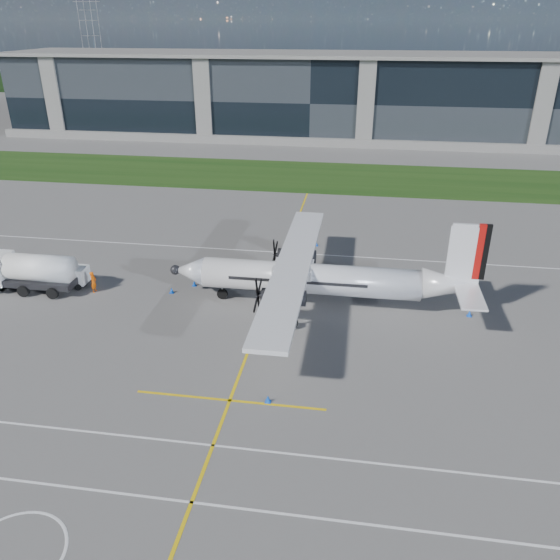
{
  "coord_description": "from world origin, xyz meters",
  "views": [
    {
      "loc": [
        10.21,
        -32.46,
        21.35
      ],
      "look_at": [
        4.31,
        6.04,
        2.69
      ],
      "focal_mm": 35.0,
      "sensor_mm": 36.0,
      "label": 1
    }
  ],
  "objects_px": {
    "safety_cone_portwing": "(268,399)",
    "baggage_tug": "(72,276)",
    "safety_cone_fwd": "(172,290)",
    "safety_cone_nose_stbd": "(194,283)",
    "turboprop_aircraft": "(322,263)",
    "safety_cone_tail": "(469,313)",
    "safety_cone_stbdwing": "(316,244)",
    "pylon_west": "(92,41)",
    "ground_crew_person": "(93,280)",
    "fuel_tanker_truck": "(21,272)"
  },
  "relations": [
    {
      "from": "turboprop_aircraft",
      "to": "safety_cone_portwing",
      "type": "distance_m",
      "value": 13.71
    },
    {
      "from": "pylon_west",
      "to": "safety_cone_nose_stbd",
      "type": "distance_m",
      "value": 160.68
    },
    {
      "from": "safety_cone_portwing",
      "to": "safety_cone_tail",
      "type": "relative_size",
      "value": 1.0
    },
    {
      "from": "baggage_tug",
      "to": "safety_cone_portwing",
      "type": "xyz_separation_m",
      "value": [
        19.87,
        -13.5,
        -0.64
      ]
    },
    {
      "from": "fuel_tanker_truck",
      "to": "safety_cone_stbdwing",
      "type": "bearing_deg",
      "value": 29.87
    },
    {
      "from": "pylon_west",
      "to": "safety_cone_nose_stbd",
      "type": "relative_size",
      "value": 60.0
    },
    {
      "from": "ground_crew_person",
      "to": "safety_cone_nose_stbd",
      "type": "xyz_separation_m",
      "value": [
        8.2,
        2.43,
        -0.83
      ]
    },
    {
      "from": "turboprop_aircraft",
      "to": "ground_crew_person",
      "type": "bearing_deg",
      "value": -178.79
    },
    {
      "from": "baggage_tug",
      "to": "pylon_west",
      "type": "bearing_deg",
      "value": 114.72
    },
    {
      "from": "turboprop_aircraft",
      "to": "safety_cone_tail",
      "type": "height_order",
      "value": "turboprop_aircraft"
    },
    {
      "from": "safety_cone_stbdwing",
      "to": "safety_cone_portwing",
      "type": "bearing_deg",
      "value": -91.26
    },
    {
      "from": "pylon_west",
      "to": "safety_cone_fwd",
      "type": "height_order",
      "value": "pylon_west"
    },
    {
      "from": "safety_cone_stbdwing",
      "to": "ground_crew_person",
      "type": "bearing_deg",
      "value": -143.16
    },
    {
      "from": "safety_cone_portwing",
      "to": "baggage_tug",
      "type": "bearing_deg",
      "value": 145.82
    },
    {
      "from": "safety_cone_nose_stbd",
      "to": "safety_cone_portwing",
      "type": "xyz_separation_m",
      "value": [
        9.24,
        -15.06,
        0.0
      ]
    },
    {
      "from": "turboprop_aircraft",
      "to": "safety_cone_fwd",
      "type": "xyz_separation_m",
      "value": [
        -12.91,
        0.38,
        -3.63
      ]
    },
    {
      "from": "turboprop_aircraft",
      "to": "safety_cone_portwing",
      "type": "relative_size",
      "value": 51.68
    },
    {
      "from": "turboprop_aircraft",
      "to": "safety_cone_nose_stbd",
      "type": "bearing_deg",
      "value": 169.97
    },
    {
      "from": "fuel_tanker_truck",
      "to": "turboprop_aircraft",
      "type": "bearing_deg",
      "value": 1.99
    },
    {
      "from": "safety_cone_portwing",
      "to": "safety_cone_tail",
      "type": "bearing_deg",
      "value": 43.04
    },
    {
      "from": "turboprop_aircraft",
      "to": "safety_cone_stbdwing",
      "type": "height_order",
      "value": "turboprop_aircraft"
    },
    {
      "from": "fuel_tanker_truck",
      "to": "baggage_tug",
      "type": "relative_size",
      "value": 3.01
    },
    {
      "from": "pylon_west",
      "to": "safety_cone_tail",
      "type": "distance_m",
      "value": 174.53
    },
    {
      "from": "baggage_tug",
      "to": "safety_cone_fwd",
      "type": "height_order",
      "value": "baggage_tug"
    },
    {
      "from": "fuel_tanker_truck",
      "to": "safety_cone_stbdwing",
      "type": "height_order",
      "value": "fuel_tanker_truck"
    },
    {
      "from": "fuel_tanker_truck",
      "to": "pylon_west",
      "type": "bearing_deg",
      "value": 113.21
    },
    {
      "from": "safety_cone_nose_stbd",
      "to": "turboprop_aircraft",
      "type": "bearing_deg",
      "value": -10.03
    },
    {
      "from": "baggage_tug",
      "to": "safety_cone_nose_stbd",
      "type": "relative_size",
      "value": 5.91
    },
    {
      "from": "ground_crew_person",
      "to": "safety_cone_fwd",
      "type": "xyz_separation_m",
      "value": [
        6.67,
        0.79,
        -0.83
      ]
    },
    {
      "from": "turboprop_aircraft",
      "to": "safety_cone_fwd",
      "type": "height_order",
      "value": "turboprop_aircraft"
    },
    {
      "from": "turboprop_aircraft",
      "to": "safety_cone_fwd",
      "type": "distance_m",
      "value": 13.42
    },
    {
      "from": "safety_cone_tail",
      "to": "safety_cone_stbdwing",
      "type": "bearing_deg",
      "value": 135.76
    },
    {
      "from": "safety_cone_stbdwing",
      "to": "safety_cone_tail",
      "type": "bearing_deg",
      "value": -44.24
    },
    {
      "from": "pylon_west",
      "to": "turboprop_aircraft",
      "type": "xyz_separation_m",
      "value": [
        87.51,
        -142.74,
        -11.12
      ]
    },
    {
      "from": "ground_crew_person",
      "to": "baggage_tug",
      "type": "bearing_deg",
      "value": 69.6
    },
    {
      "from": "turboprop_aircraft",
      "to": "ground_crew_person",
      "type": "height_order",
      "value": "turboprop_aircraft"
    },
    {
      "from": "baggage_tug",
      "to": "ground_crew_person",
      "type": "distance_m",
      "value": 2.59
    },
    {
      "from": "baggage_tug",
      "to": "safety_cone_tail",
      "type": "relative_size",
      "value": 5.91
    },
    {
      "from": "ground_crew_person",
      "to": "safety_cone_tail",
      "type": "xyz_separation_m",
      "value": [
        31.43,
        0.43,
        -0.83
      ]
    },
    {
      "from": "baggage_tug",
      "to": "safety_cone_nose_stbd",
      "type": "xyz_separation_m",
      "value": [
        10.63,
        1.56,
        -0.64
      ]
    },
    {
      "from": "turboprop_aircraft",
      "to": "safety_cone_stbdwing",
      "type": "relative_size",
      "value": 51.68
    },
    {
      "from": "turboprop_aircraft",
      "to": "safety_cone_nose_stbd",
      "type": "relative_size",
      "value": 51.68
    },
    {
      "from": "safety_cone_fwd",
      "to": "turboprop_aircraft",
      "type": "bearing_deg",
      "value": -1.68
    },
    {
      "from": "turboprop_aircraft",
      "to": "fuel_tanker_truck",
      "type": "xyz_separation_m",
      "value": [
        -25.91,
        -0.9,
        -2.21
      ]
    },
    {
      "from": "turboprop_aircraft",
      "to": "baggage_tug",
      "type": "relative_size",
      "value": 8.75
    },
    {
      "from": "safety_cone_nose_stbd",
      "to": "pylon_west",
      "type": "bearing_deg",
      "value": 118.41
    },
    {
      "from": "pylon_west",
      "to": "safety_cone_portwing",
      "type": "xyz_separation_m",
      "value": [
        85.37,
        -155.79,
        -14.75
      ]
    },
    {
      "from": "safety_cone_nose_stbd",
      "to": "safety_cone_stbdwing",
      "type": "xyz_separation_m",
      "value": [
        9.81,
        11.07,
        0.0
      ]
    },
    {
      "from": "pylon_west",
      "to": "safety_cone_fwd",
      "type": "distance_m",
      "value": 161.4
    },
    {
      "from": "safety_cone_nose_stbd",
      "to": "safety_cone_fwd",
      "type": "xyz_separation_m",
      "value": [
        -1.53,
        -1.64,
        0.0
      ]
    }
  ]
}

